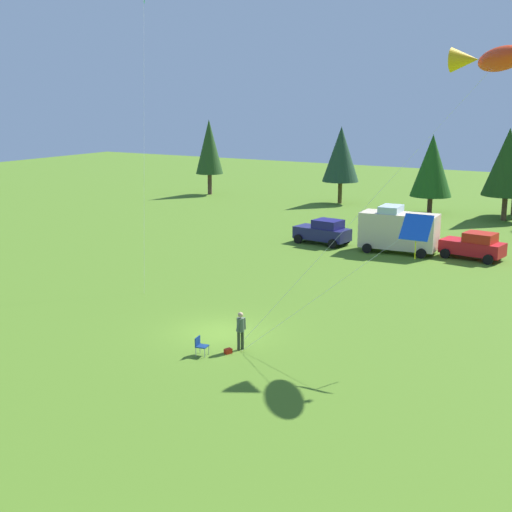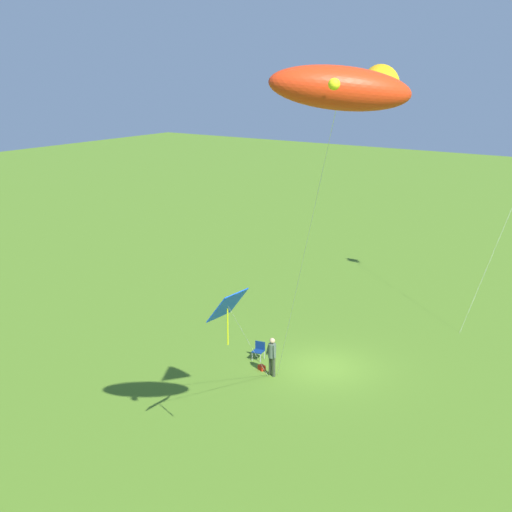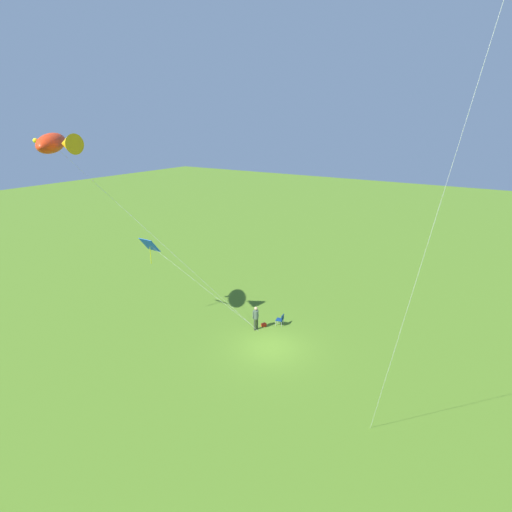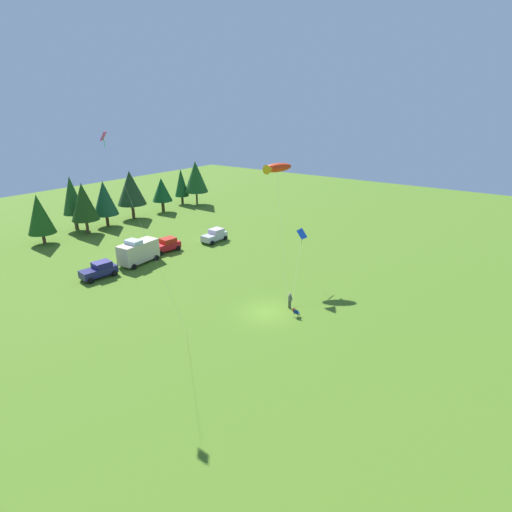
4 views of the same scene
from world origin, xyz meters
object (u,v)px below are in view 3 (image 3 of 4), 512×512
(backpack_on_grass, at_px, (264,325))
(kite_diamond_rainbow, at_px, (500,11))
(kite_diamond_blue, at_px, (151,247))
(kite_large_fish, at_px, (55,143))
(folding_chair, at_px, (281,319))
(person_kite_flyer, at_px, (256,316))

(backpack_on_grass, bearing_deg, kite_diamond_rainbow, 140.88)
(backpack_on_grass, height_order, kite_diamond_blue, kite_diamond_blue)
(kite_large_fish, bearing_deg, kite_diamond_blue, -107.71)
(kite_diamond_blue, xyz_separation_m, kite_diamond_rainbow, (-19.15, 6.49, 10.42))
(backpack_on_grass, height_order, kite_large_fish, kite_large_fish)
(folding_chair, xyz_separation_m, backpack_on_grass, (0.93, 0.78, -0.38))
(kite_large_fish, height_order, kite_diamond_blue, kite_large_fish)
(person_kite_flyer, xyz_separation_m, kite_large_fish, (8.28, 7.56, 11.57))
(backpack_on_grass, distance_m, kite_diamond_rainbow, 22.39)
(person_kite_flyer, distance_m, kite_large_fish, 16.11)
(backpack_on_grass, distance_m, kite_diamond_blue, 9.52)
(backpack_on_grass, bearing_deg, person_kite_flyer, 72.47)
(folding_chair, xyz_separation_m, kite_diamond_rainbow, (-11.27, 10.70, 15.56))
(kite_large_fish, xyz_separation_m, kite_diamond_rainbow, (-20.69, 1.66, 3.46))
(backpack_on_grass, height_order, kite_diamond_rainbow, kite_diamond_rainbow)
(kite_diamond_blue, distance_m, kite_diamond_rainbow, 22.75)
(person_kite_flyer, height_order, kite_diamond_rainbow, kite_diamond_rainbow)
(folding_chair, relative_size, kite_diamond_blue, 0.11)
(folding_chair, height_order, kite_large_fish, kite_large_fish)
(backpack_on_grass, bearing_deg, folding_chair, -140.12)
(kite_large_fish, bearing_deg, kite_diamond_rainbow, 175.40)
(person_kite_flyer, height_order, kite_diamond_blue, kite_diamond_blue)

